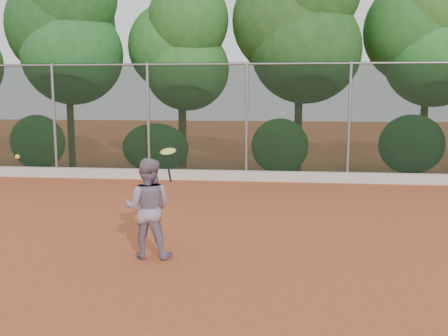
# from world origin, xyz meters

# --- Properties ---
(ground) EXTENTS (80.00, 80.00, 0.00)m
(ground) POSITION_xyz_m (0.00, 0.00, 0.00)
(ground) COLOR #AA4C28
(ground) RESTS_ON ground
(concrete_curb) EXTENTS (24.00, 0.20, 0.30)m
(concrete_curb) POSITION_xyz_m (0.00, 6.82, 0.15)
(concrete_curb) COLOR beige
(concrete_curb) RESTS_ON ground
(tennis_player) EXTENTS (0.77, 0.60, 1.59)m
(tennis_player) POSITION_xyz_m (-1.05, -0.38, 0.80)
(tennis_player) COLOR gray
(tennis_player) RESTS_ON ground
(chainlink_fence) EXTENTS (24.09, 0.09, 3.50)m
(chainlink_fence) POSITION_xyz_m (-0.00, 7.00, 1.86)
(chainlink_fence) COLOR black
(chainlink_fence) RESTS_ON ground
(foliage_backdrop) EXTENTS (23.70, 3.63, 7.55)m
(foliage_backdrop) POSITION_xyz_m (-0.55, 8.98, 4.40)
(foliage_backdrop) COLOR #462E1B
(foliage_backdrop) RESTS_ON ground
(tennis_racket) EXTENTS (0.32, 0.31, 0.55)m
(tennis_racket) POSITION_xyz_m (-0.68, -0.50, 1.68)
(tennis_racket) COLOR black
(tennis_racket) RESTS_ON ground
(tennis_ball_in_flight) EXTENTS (0.07, 0.07, 0.07)m
(tennis_ball_in_flight) POSITION_xyz_m (-3.09, -0.55, 1.61)
(tennis_ball_in_flight) COLOR yellow
(tennis_ball_in_flight) RESTS_ON ground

